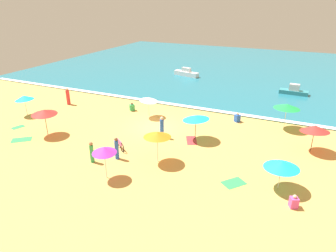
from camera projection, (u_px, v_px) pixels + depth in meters
name	position (u px, v px, depth m)	size (l,w,h in m)	color
ground_plane	(155.00, 127.00, 27.59)	(60.00, 60.00, 0.00)	#E0A856
ocean_water	(231.00, 67.00, 50.94)	(60.00, 44.00, 0.10)	teal
wave_breaker_foam	(182.00, 105.00, 32.81)	(57.00, 0.70, 0.01)	white
beach_umbrella_0	(315.00, 128.00, 22.62)	(2.99, 2.99, 2.23)	#4C3823
beach_umbrella_1	(196.00, 117.00, 24.55)	(2.35, 2.32, 2.24)	#4C3823
beach_umbrella_2	(287.00, 106.00, 26.54)	(2.83, 2.84, 2.34)	silver
beach_umbrella_3	(44.00, 112.00, 25.31)	(2.98, 2.98, 2.31)	#4C3823
beach_umbrella_4	(24.00, 98.00, 29.76)	(2.53, 2.53, 2.09)	silver
beach_umbrella_5	(282.00, 164.00, 18.14)	(2.97, 2.96, 1.95)	silver
beach_umbrella_6	(149.00, 99.00, 29.30)	(2.04, 2.01, 2.12)	silver
beach_umbrella_7	(104.00, 150.00, 19.10)	(1.93, 1.94, 2.29)	silver
beach_umbrella_8	(157.00, 135.00, 21.03)	(2.50, 2.51, 2.33)	silver
parked_bicycle	(119.00, 144.00, 23.53)	(1.52, 1.11, 0.76)	black
beachgoer_0	(117.00, 149.00, 21.90)	(0.33, 0.33, 1.69)	blue
beachgoer_1	(68.00, 97.00, 33.14)	(0.43, 0.43, 1.87)	red
beachgoer_2	(92.00, 152.00, 21.47)	(0.32, 0.32, 1.59)	green
beachgoer_3	(162.00, 128.00, 25.25)	(0.47, 0.47, 1.87)	blue
beachgoer_4	(294.00, 202.00, 16.95)	(0.56, 0.56, 0.82)	#D84CA5
beachgoer_5	(237.00, 118.00, 28.68)	(0.63, 0.63, 0.90)	blue
beachgoer_6	(132.00, 107.00, 31.53)	(0.65, 0.65, 0.85)	green
beach_towel_0	(18.00, 127.00, 27.58)	(0.94, 1.26, 0.01)	green
beach_towel_1	(234.00, 183.00, 19.29)	(1.67, 1.74, 0.01)	green
beach_towel_2	(192.00, 140.00, 25.03)	(1.47, 1.90, 0.01)	red
beach_towel_3	(22.00, 140.00, 25.15)	(1.83, 1.75, 0.01)	green
small_boat_0	(294.00, 91.00, 36.53)	(3.33, 1.19, 1.24)	teal
small_boat_1	(186.00, 73.00, 45.01)	(4.00, 1.77, 1.24)	white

